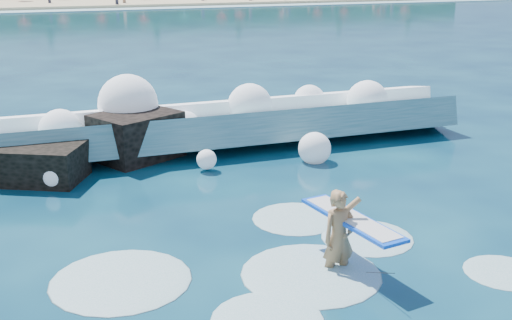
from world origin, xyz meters
The scene contains 8 objects.
ground centered at (0.00, 0.00, 0.00)m, with size 200.00×200.00×0.00m, color #082741.
beach centered at (0.00, 78.00, 0.20)m, with size 140.00×20.00×0.40m, color tan.
wet_band centered at (0.00, 67.00, 0.04)m, with size 140.00×5.00×0.08m, color silver.
breaking_wave centered at (0.35, 7.55, 0.59)m, with size 19.50×2.97×1.68m.
rock_cluster centered at (-3.48, 6.61, 0.50)m, with size 8.57×3.71×1.59m.
surfer_with_board centered at (1.98, -1.40, 0.70)m, with size 1.13×3.02×1.88m.
wave_spray centered at (0.17, 7.45, 1.13)m, with size 15.07×4.53×2.41m.
surf_foam centered at (0.73, -0.91, 0.00)m, with size 8.88×5.72×0.13m.
Camera 1 is at (-3.35, -11.25, 5.63)m, focal length 45.00 mm.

